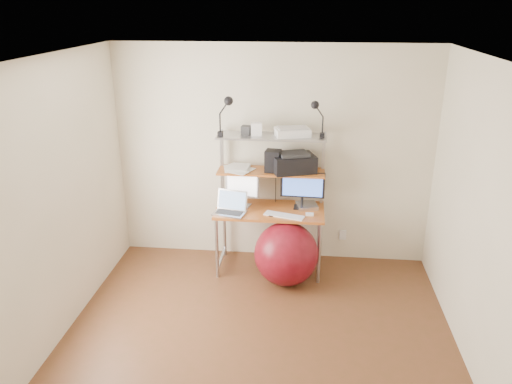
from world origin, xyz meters
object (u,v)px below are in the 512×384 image
at_px(printer, 293,163).
at_px(exercise_ball, 286,254).
at_px(laptop, 231,208).
at_px(monitor_black, 303,187).
at_px(monitor_silver, 242,186).

bearing_deg(printer, exercise_ball, -114.46).
height_order(laptop, printer, printer).
bearing_deg(exercise_ball, monitor_black, 68.81).
distance_m(monitor_black, exercise_ball, 0.76).
bearing_deg(printer, monitor_silver, 165.02).
bearing_deg(exercise_ball, monitor_silver, 144.52).
relative_size(laptop, exercise_ball, 0.56).
bearing_deg(laptop, monitor_black, 28.00).
xyz_separation_m(monitor_black, printer, (-0.11, 0.03, 0.27)).
relative_size(monitor_black, exercise_ball, 0.70).
bearing_deg(monitor_silver, printer, 18.46).
xyz_separation_m(monitor_silver, printer, (0.56, 0.04, 0.28)).
height_order(printer, exercise_ball, printer).
xyz_separation_m(monitor_silver, monitor_black, (0.67, 0.01, 0.01)).
relative_size(monitor_black, printer, 0.92).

